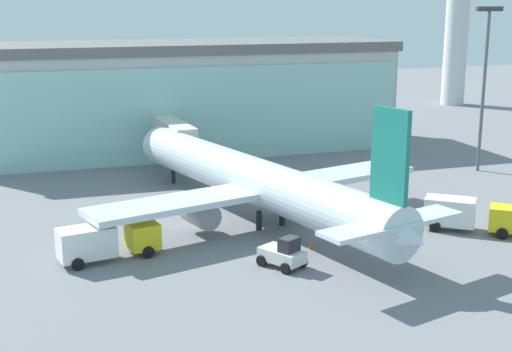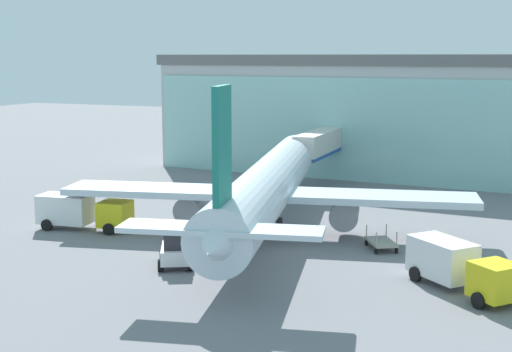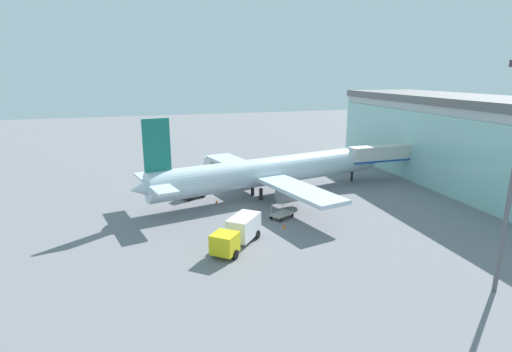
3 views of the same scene
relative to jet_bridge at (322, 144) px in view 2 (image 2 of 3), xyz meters
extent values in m
plane|color=slate|center=(4.36, -25.89, -4.33)|extent=(240.00, 240.00, 0.00)
cube|color=#B6B6B6|center=(4.36, 10.85, 1.76)|extent=(52.31, 17.11, 12.18)
cube|color=#97CEC8|center=(3.98, 3.47, 1.15)|extent=(50.55, 2.90, 10.97)
cube|color=slate|center=(4.36, 10.85, 8.45)|extent=(53.36, 17.45, 1.20)
cube|color=beige|center=(0.00, -0.10, 0.17)|extent=(2.51, 13.20, 2.40)
cube|color=#194799|center=(0.00, -0.10, -0.88)|extent=(2.55, 13.20, 0.30)
cylinder|color=#4C4C51|center=(-0.11, 4.83, -2.68)|extent=(0.70, 0.70, 3.31)
cylinder|color=silver|center=(2.11, -20.05, -0.79)|extent=(11.72, 35.69, 3.88)
cone|color=silver|center=(-1.86, -2.63, -0.79)|extent=(4.45, 3.79, 3.88)
cone|color=silver|center=(6.08, -37.46, -0.79)|extent=(4.29, 4.68, 3.49)
cube|color=silver|center=(2.51, -21.79, -1.18)|extent=(30.72, 10.89, 0.50)
cube|color=silver|center=(5.86, -36.49, -0.21)|extent=(11.26, 4.79, 0.30)
cube|color=#197266|center=(5.75, -36.00, 4.27)|extent=(1.06, 3.20, 6.25)
cylinder|color=gray|center=(-3.26, -22.59, -2.53)|extent=(2.76, 3.59, 2.10)
cylinder|color=gray|center=(8.06, -20.01, -2.53)|extent=(2.76, 3.59, 2.10)
cylinder|color=black|center=(1.60, -23.02, -3.53)|extent=(0.50, 0.50, 1.60)
cylinder|color=black|center=(3.86, -22.50, -3.53)|extent=(0.50, 0.50, 1.60)
cylinder|color=black|center=(-1.19, -5.56, -3.53)|extent=(0.40, 0.40, 1.60)
cube|color=yellow|center=(-8.48, -25.18, -2.93)|extent=(2.48, 2.48, 1.90)
cube|color=white|center=(-12.64, -25.75, -2.78)|extent=(4.26, 2.72, 2.20)
cylinder|color=black|center=(-8.63, -24.09, -3.88)|extent=(0.93, 0.42, 0.90)
cylinder|color=black|center=(-8.33, -26.27, -3.88)|extent=(0.93, 0.42, 0.90)
cylinder|color=black|center=(-13.78, -24.79, -3.88)|extent=(0.93, 0.42, 0.90)
cylinder|color=black|center=(-13.48, -26.97, -3.88)|extent=(0.93, 0.42, 0.90)
cube|color=yellow|center=(19.52, -31.12, -2.93)|extent=(3.10, 3.10, 1.90)
cube|color=white|center=(16.33, -28.38, -2.78)|extent=(4.47, 4.28, 2.20)
cylinder|color=black|center=(20.23, -30.28, -3.88)|extent=(0.88, 0.81, 0.90)
cylinder|color=black|center=(18.80, -31.95, -3.88)|extent=(0.88, 0.81, 0.90)
cylinder|color=black|center=(16.29, -26.89, -3.88)|extent=(0.88, 0.81, 0.90)
cylinder|color=black|center=(14.86, -28.56, -3.88)|extent=(0.88, 0.81, 0.90)
cube|color=#9E998C|center=(11.35, -22.29, -3.81)|extent=(2.81, 3.22, 0.16)
cylinder|color=black|center=(10.16, -21.70, -4.11)|extent=(0.33, 0.44, 0.44)
cylinder|color=#9E998C|center=(10.16, -21.70, -3.28)|extent=(0.08, 0.08, 0.90)
cylinder|color=black|center=(11.39, -20.96, -4.11)|extent=(0.33, 0.44, 0.44)
cylinder|color=#9E998C|center=(11.39, -20.96, -3.28)|extent=(0.08, 0.08, 0.90)
cylinder|color=black|center=(11.30, -23.62, -4.11)|extent=(0.33, 0.44, 0.44)
cylinder|color=#9E998C|center=(11.30, -23.62, -3.28)|extent=(0.08, 0.08, 0.90)
cylinder|color=black|center=(12.54, -22.88, -4.11)|extent=(0.33, 0.44, 0.44)
cylinder|color=#9E998C|center=(12.54, -22.88, -3.28)|extent=(0.08, 0.08, 0.90)
cube|color=silver|center=(0.18, -31.31, -3.48)|extent=(3.07, 3.67, 0.90)
cube|color=#26262B|center=(0.48, -31.88, -2.53)|extent=(1.70, 1.53, 1.00)
cylinder|color=black|center=(-1.13, -30.73, -3.93)|extent=(0.68, 0.87, 0.80)
cylinder|color=black|center=(0.47, -29.90, -3.93)|extent=(0.68, 0.87, 0.80)
cylinder|color=black|center=(-0.10, -32.72, -3.93)|extent=(0.68, 0.87, 0.80)
cylinder|color=black|center=(1.50, -31.89, -3.93)|extent=(0.68, 0.87, 0.80)
cone|color=orange|center=(3.63, -28.62, -4.06)|extent=(0.36, 0.36, 0.55)
cone|color=orange|center=(14.44, -23.16, -4.06)|extent=(0.36, 0.36, 0.55)
camera|label=1|loc=(-18.31, -75.17, 14.12)|focal=50.00mm
camera|label=2|loc=(21.88, -69.77, 8.90)|focal=50.00mm
camera|label=3|loc=(53.31, -38.52, 12.46)|focal=28.00mm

